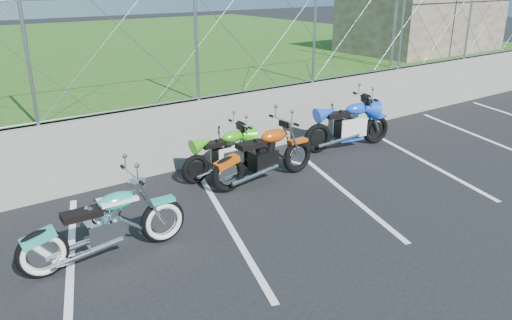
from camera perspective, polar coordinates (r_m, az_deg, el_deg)
ground at (r=7.13m, az=0.99°, el=-9.89°), size 90.00×90.00×0.00m
retaining_wall at (r=9.66m, az=-11.57°, el=2.15°), size 30.00×0.22×1.30m
grass_field at (r=19.02m, az=-24.62°, el=9.54°), size 30.00×20.00×1.30m
stone_building at (r=17.69m, az=18.35°, el=14.75°), size 5.00×3.00×1.80m
chain_link_fence at (r=9.29m, az=-12.29°, el=11.86°), size 28.00×0.03×2.00m
sign_pole at (r=14.06m, az=15.71°, el=16.32°), size 0.08×0.08×3.00m
parking_lines at (r=8.49m, az=3.42°, el=-4.73°), size 18.29×4.31×0.01m
cruiser_turquoise at (r=6.95m, az=-16.61°, el=-7.38°), size 2.28×0.72×1.13m
naked_orange at (r=9.13m, az=1.11°, el=0.37°), size 2.25×0.76×1.12m
sportbike_green at (r=9.45m, az=-3.40°, el=0.64°), size 1.88×0.67×0.97m
sportbike_blue at (r=11.16m, az=10.58°, el=3.79°), size 2.18×0.77×1.14m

